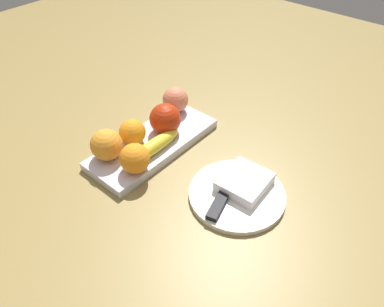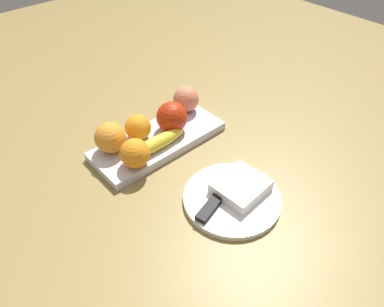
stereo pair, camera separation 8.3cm
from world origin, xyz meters
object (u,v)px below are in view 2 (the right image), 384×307
Objects in this scene: apple at (172,117)px; orange_near_banana at (138,127)px; dinner_plate at (232,199)px; folded_napkin at (241,187)px; knife at (215,202)px; fruit_tray at (158,140)px; orange_center at (110,138)px; banana at (156,144)px; peach at (186,99)px; orange_near_apple at (135,153)px.

apple reaches higher than orange_near_banana.
apple reaches higher than dinner_plate.
folded_napkin is 0.61× the size of knife.
fruit_tray is 4.59× the size of orange_center.
banana is 0.22m from knife.
fruit_tray is 0.13m from orange_center.
fruit_tray is 4.90× the size of peach.
fruit_tray is at bearing 65.12° from knife.
apple is at bearing -1.18° from fruit_tray.
orange_center is 1.07× the size of peach.
orange_near_apple is 0.64× the size of folded_napkin.
peach reaches higher than banana.
apple is 1.13× the size of peach.
apple is 0.09m from banana.
orange_near_banana is at bearing -175.40° from peach.
folded_napkin is at bearing -25.32° from knife.
orange_center is 0.33m from folded_napkin.
orange_center reaches higher than dinner_plate.
orange_center is 0.30m from knife.
orange_near_banana is at bearing 97.29° from dinner_plate.
orange_near_apple is at bearing 115.12° from dinner_plate.
orange_center is at bearing 110.92° from dinner_plate.
orange_near_banana reaches higher than knife.
banana is 1.60× the size of folded_napkin.
orange_center is at bearing 162.67° from fruit_tray.
apple is 0.16m from orange_near_apple.
orange_near_apple reaches higher than knife.
folded_napkin is at bearing -77.63° from orange_near_banana.
dinner_plate is at bearing -31.41° from knife.
fruit_tray is 0.15m from peach.
orange_center is (-0.11, 0.04, 0.05)m from fruit_tray.
peach reaches higher than knife.
orange_near_apple is (-0.07, -0.01, 0.02)m from banana.
orange_near_banana is (-0.04, 0.03, 0.04)m from fruit_tray.
orange_center is at bearing 167.24° from apple.
banana is at bearing -40.65° from orange_center.
banana is 0.18m from peach.
peach is at bearing 43.70° from knife.
apple is 0.47× the size of banana.
peach reaches higher than orange_near_apple.
orange_near_banana reaches higher than banana.
apple is at bearing -156.35° from banana.
peach reaches higher than dinner_plate.
knife is (0.06, -0.20, -0.04)m from orange_near_apple.
orange_near_apple is 0.39× the size of knife.
orange_center is (-0.16, 0.04, -0.00)m from apple.
orange_near_apple is 0.25m from peach.
peach is at bearing 27.44° from apple.
fruit_tray is 0.25m from knife.
orange_near_apple reaches higher than dinner_plate.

